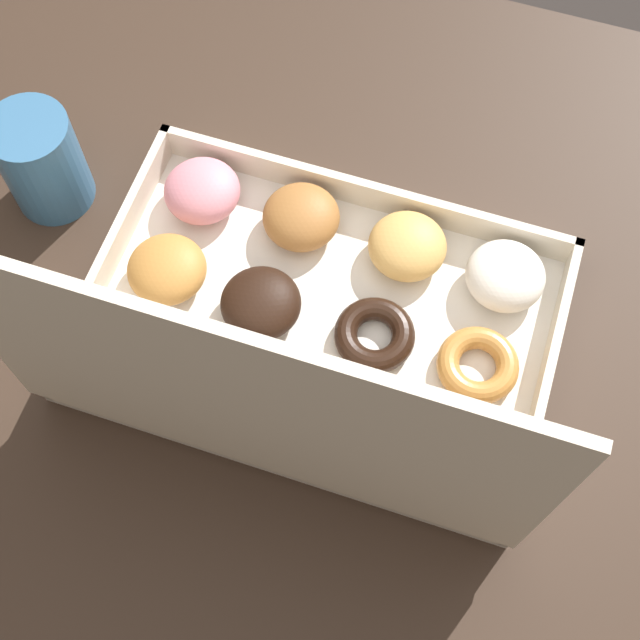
% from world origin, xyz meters
% --- Properties ---
extents(ground_plane, '(8.00, 8.00, 0.00)m').
position_xyz_m(ground_plane, '(0.00, 0.00, 0.00)').
color(ground_plane, '#2D2826').
extents(dining_table, '(0.94, 0.78, 0.71)m').
position_xyz_m(dining_table, '(0.00, 0.00, 0.60)').
color(dining_table, '#38281E').
rests_on(dining_table, ground_plane).
extents(donut_box, '(0.41, 0.29, 0.29)m').
position_xyz_m(donut_box, '(0.02, 0.07, 0.76)').
color(donut_box, silver).
rests_on(donut_box, dining_table).
extents(coffee_mug, '(0.07, 0.07, 0.10)m').
position_xyz_m(coffee_mug, '(0.30, -0.01, 0.76)').
color(coffee_mug, teal).
rests_on(coffee_mug, dining_table).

